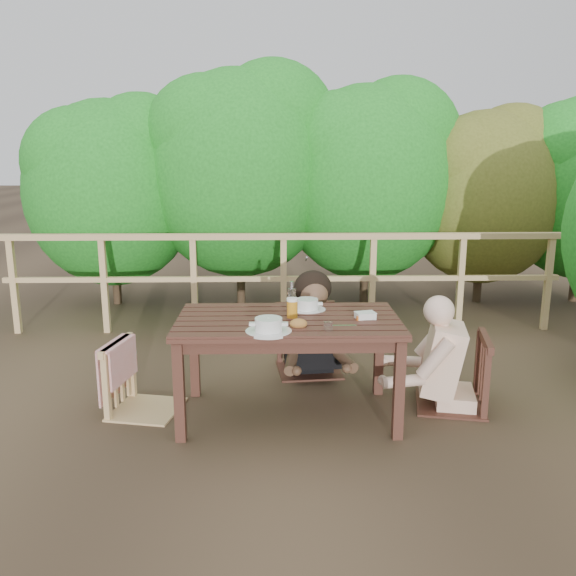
{
  "coord_description": "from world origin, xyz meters",
  "views": [
    {
      "loc": [
        -0.09,
        -3.85,
        1.79
      ],
      "look_at": [
        0.0,
        0.05,
        0.9
      ],
      "focal_mm": 37.03,
      "sensor_mm": 36.0,
      "label": 1
    }
  ],
  "objects_px": {
    "diner_right": "(460,317)",
    "bottle": "(292,299)",
    "soup_far": "(307,305)",
    "beer_glass": "(292,309)",
    "chair_left": "(144,348)",
    "bread_roll": "(299,324)",
    "chair_far": "(309,312)",
    "chair_right": "(454,339)",
    "soup_near": "(269,326)",
    "butter_tub": "(365,316)",
    "tumbler": "(328,327)",
    "woman": "(309,292)",
    "table": "(288,368)"
  },
  "relations": [
    {
      "from": "chair_right",
      "to": "bottle",
      "type": "relative_size",
      "value": 4.1
    },
    {
      "from": "chair_right",
      "to": "soup_near",
      "type": "relative_size",
      "value": 3.45
    },
    {
      "from": "diner_right",
      "to": "soup_near",
      "type": "bearing_deg",
      "value": 119.67
    },
    {
      "from": "soup_near",
      "to": "soup_far",
      "type": "distance_m",
      "value": 0.59
    },
    {
      "from": "diner_right",
      "to": "beer_glass",
      "type": "bearing_deg",
      "value": 107.89
    },
    {
      "from": "diner_right",
      "to": "chair_left",
      "type": "bearing_deg",
      "value": 102.81
    },
    {
      "from": "bread_roll",
      "to": "butter_tub",
      "type": "bearing_deg",
      "value": 21.81
    },
    {
      "from": "beer_glass",
      "to": "bottle",
      "type": "height_order",
      "value": "bottle"
    },
    {
      "from": "table",
      "to": "woman",
      "type": "bearing_deg",
      "value": 77.5
    },
    {
      "from": "chair_left",
      "to": "bottle",
      "type": "distance_m",
      "value": 1.09
    },
    {
      "from": "beer_glass",
      "to": "bottle",
      "type": "xyz_separation_m",
      "value": [
        -0.0,
        0.08,
        0.05
      ]
    },
    {
      "from": "table",
      "to": "butter_tub",
      "type": "height_order",
      "value": "butter_tub"
    },
    {
      "from": "chair_right",
      "to": "bread_roll",
      "type": "relative_size",
      "value": 8.9
    },
    {
      "from": "woman",
      "to": "bottle",
      "type": "distance_m",
      "value": 0.81
    },
    {
      "from": "woman",
      "to": "soup_far",
      "type": "relative_size",
      "value": 5.06
    },
    {
      "from": "table",
      "to": "soup_far",
      "type": "relative_size",
      "value": 5.61
    },
    {
      "from": "woman",
      "to": "bread_roll",
      "type": "relative_size",
      "value": 11.97
    },
    {
      "from": "bottle",
      "to": "soup_far",
      "type": "bearing_deg",
      "value": 49.3
    },
    {
      "from": "chair_left",
      "to": "bread_roll",
      "type": "bearing_deg",
      "value": -94.43
    },
    {
      "from": "soup_far",
      "to": "beer_glass",
      "type": "distance_m",
      "value": 0.24
    },
    {
      "from": "soup_near",
      "to": "soup_far",
      "type": "height_order",
      "value": "soup_near"
    },
    {
      "from": "chair_right",
      "to": "diner_right",
      "type": "distance_m",
      "value": 0.17
    },
    {
      "from": "diner_right",
      "to": "bread_roll",
      "type": "distance_m",
      "value": 1.2
    },
    {
      "from": "soup_near",
      "to": "bottle",
      "type": "xyz_separation_m",
      "value": [
        0.16,
        0.39,
        0.07
      ]
    },
    {
      "from": "bread_roll",
      "to": "beer_glass",
      "type": "bearing_deg",
      "value": 98.78
    },
    {
      "from": "diner_right",
      "to": "bread_roll",
      "type": "xyz_separation_m",
      "value": [
        -1.15,
        -0.34,
        0.06
      ]
    },
    {
      "from": "chair_far",
      "to": "soup_near",
      "type": "xyz_separation_m",
      "value": [
        -0.32,
        -1.15,
        0.23
      ]
    },
    {
      "from": "woman",
      "to": "bread_roll",
      "type": "height_order",
      "value": "woman"
    },
    {
      "from": "diner_right",
      "to": "butter_tub",
      "type": "distance_m",
      "value": 0.71
    },
    {
      "from": "soup_near",
      "to": "bread_roll",
      "type": "relative_size",
      "value": 2.58
    },
    {
      "from": "table",
      "to": "chair_left",
      "type": "xyz_separation_m",
      "value": [
        -1.0,
        0.1,
        0.12
      ]
    },
    {
      "from": "bread_roll",
      "to": "tumbler",
      "type": "xyz_separation_m",
      "value": [
        0.18,
        -0.09,
        0.0
      ]
    },
    {
      "from": "chair_left",
      "to": "beer_glass",
      "type": "distance_m",
      "value": 1.08
    },
    {
      "from": "diner_right",
      "to": "bottle",
      "type": "distance_m",
      "value": 1.19
    },
    {
      "from": "woman",
      "to": "butter_tub",
      "type": "bearing_deg",
      "value": 104.05
    },
    {
      "from": "butter_tub",
      "to": "chair_right",
      "type": "bearing_deg",
      "value": 1.43
    },
    {
      "from": "soup_near",
      "to": "butter_tub",
      "type": "relative_size",
      "value": 2.19
    },
    {
      "from": "chair_left",
      "to": "chair_right",
      "type": "distance_m",
      "value": 2.19
    },
    {
      "from": "chair_right",
      "to": "diner_right",
      "type": "relative_size",
      "value": 0.75
    },
    {
      "from": "soup_near",
      "to": "bread_roll",
      "type": "xyz_separation_m",
      "value": [
        0.19,
        0.09,
        -0.02
      ]
    },
    {
      "from": "butter_tub",
      "to": "bottle",
      "type": "bearing_deg",
      "value": 154.19
    },
    {
      "from": "bread_roll",
      "to": "chair_far",
      "type": "bearing_deg",
      "value": 82.88
    },
    {
      "from": "woman",
      "to": "bottle",
      "type": "bearing_deg",
      "value": 72.08
    },
    {
      "from": "soup_near",
      "to": "butter_tub",
      "type": "height_order",
      "value": "soup_near"
    },
    {
      "from": "table",
      "to": "soup_near",
      "type": "bearing_deg",
      "value": -113.7
    },
    {
      "from": "table",
      "to": "chair_right",
      "type": "xyz_separation_m",
      "value": [
        1.18,
        0.14,
        0.16
      ]
    },
    {
      "from": "soup_near",
      "to": "bread_roll",
      "type": "height_order",
      "value": "soup_near"
    },
    {
      "from": "chair_left",
      "to": "butter_tub",
      "type": "bearing_deg",
      "value": -83.09
    },
    {
      "from": "table",
      "to": "soup_far",
      "type": "bearing_deg",
      "value": 58.41
    },
    {
      "from": "bottle",
      "to": "tumbler",
      "type": "relative_size",
      "value": 3.53
    }
  ]
}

